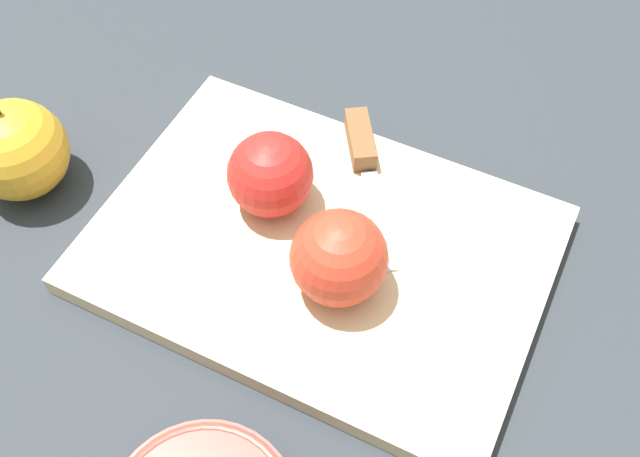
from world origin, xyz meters
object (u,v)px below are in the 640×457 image
(knife, at_px, (366,151))
(apple_whole, at_px, (17,150))
(apple_half_right, at_px, (339,258))
(apple_half_left, at_px, (270,175))

(knife, bearing_deg, apple_whole, -94.46)
(apple_half_right, bearing_deg, apple_half_left, -115.83)
(apple_half_right, distance_m, knife, 0.14)
(apple_half_right, distance_m, apple_whole, 0.30)
(apple_half_left, bearing_deg, knife, 152.95)
(apple_half_left, relative_size, knife, 0.46)
(apple_half_left, xyz_separation_m, knife, (0.06, 0.07, -0.03))
(apple_half_left, relative_size, apple_whole, 0.71)
(apple_half_left, height_order, knife, apple_half_left)
(knife, bearing_deg, apple_half_right, -18.29)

